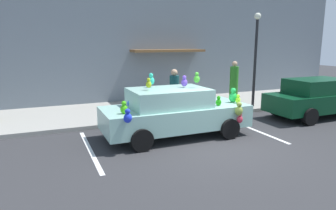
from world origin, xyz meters
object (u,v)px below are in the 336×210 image
parked_sedan_behind (319,98)px  pedestrian_by_lamp (174,92)px  plush_covered_car (174,112)px  teddy_bear_on_sidewalk (158,108)px  pedestrian_walking_past (234,83)px  street_lamp_post (256,51)px

parked_sedan_behind → pedestrian_by_lamp: size_ratio=2.54×
plush_covered_car → teddy_bear_on_sidewalk: plush_covered_car is taller
parked_sedan_behind → pedestrian_walking_past: pedestrian_walking_past is taller
plush_covered_car → pedestrian_walking_past: (4.63, 3.43, 0.25)m
parked_sedan_behind → teddy_bear_on_sidewalk: 6.40m
plush_covered_car → street_lamp_post: street_lamp_post is taller
street_lamp_post → pedestrian_walking_past: street_lamp_post is taller
pedestrian_walking_past → pedestrian_by_lamp: bearing=-165.8°
plush_covered_car → street_lamp_post: (4.85, 2.24, 1.80)m
parked_sedan_behind → pedestrian_by_lamp: pedestrian_by_lamp is taller
parked_sedan_behind → pedestrian_walking_past: size_ratio=2.30×
parked_sedan_behind → street_lamp_post: (-1.51, 2.14, 1.81)m
parked_sedan_behind → street_lamp_post: bearing=125.2°
parked_sedan_behind → pedestrian_by_lamp: 5.76m
teddy_bear_on_sidewalk → pedestrian_by_lamp: size_ratio=0.32×
parked_sedan_behind → pedestrian_by_lamp: (-5.21, 2.44, 0.17)m
teddy_bear_on_sidewalk → pedestrian_by_lamp: (0.76, 0.18, 0.55)m
street_lamp_post → pedestrian_walking_past: size_ratio=2.07×
parked_sedan_behind → pedestrian_walking_past: (-1.72, 3.33, 0.26)m
parked_sedan_behind → pedestrian_by_lamp: bearing=154.9°
teddy_bear_on_sidewalk → street_lamp_post: 4.98m
plush_covered_car → street_lamp_post: size_ratio=1.14×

